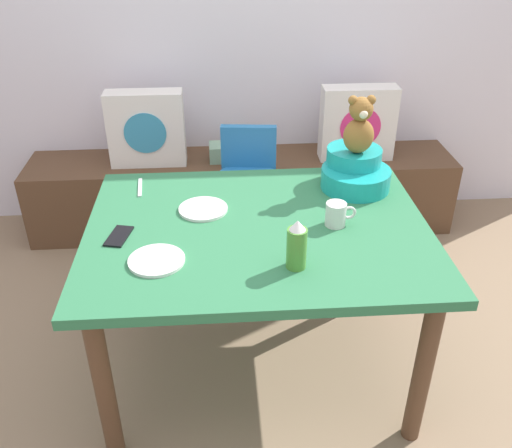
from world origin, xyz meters
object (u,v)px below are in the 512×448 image
at_px(pillow_floral_right, 358,123).
at_px(dinner_plate_near, 203,209).
at_px(highchair, 248,182).
at_px(teddy_bear, 360,126).
at_px(book_stack, 226,152).
at_px(coffee_mug, 336,214).
at_px(cell_phone, 119,236).
at_px(ketchup_bottle, 297,245).
at_px(infant_seat_teal, 355,171).
at_px(dining_table, 258,246).
at_px(dinner_plate_far, 157,260).
at_px(pillow_floral_left, 146,129).

relative_size(pillow_floral_right, dinner_plate_near, 2.20).
relative_size(highchair, dinner_plate_near, 3.95).
bearing_deg(pillow_floral_right, teddy_bear, -104.56).
bearing_deg(book_stack, coffee_mug, -72.49).
height_order(pillow_floral_right, dinner_plate_near, pillow_floral_right).
bearing_deg(cell_phone, ketchup_bottle, 172.30).
bearing_deg(infant_seat_teal, book_stack, 120.08).
relative_size(infant_seat_teal, cell_phone, 2.29).
relative_size(book_stack, dining_table, 0.15).
relative_size(dining_table, infant_seat_teal, 4.04).
bearing_deg(book_stack, teddy_bear, -59.93).
xyz_separation_m(dinner_plate_near, dinner_plate_far, (-0.16, -0.36, 0.00)).
relative_size(book_stack, coffee_mug, 1.67).
xyz_separation_m(teddy_bear, cell_phone, (-0.98, -0.36, -0.27)).
bearing_deg(cell_phone, coffee_mug, -165.13).
bearing_deg(pillow_floral_right, dining_table, -119.06).
bearing_deg(cell_phone, dinner_plate_near, -137.02).
distance_m(highchair, infant_seat_teal, 0.73).
bearing_deg(book_stack, ketchup_bottle, -82.30).
bearing_deg(dinner_plate_far, pillow_floral_left, 97.18).
xyz_separation_m(coffee_mug, cell_phone, (-0.83, -0.03, -0.04)).
height_order(dining_table, highchair, highchair).
distance_m(infant_seat_teal, ketchup_bottle, 0.69).
relative_size(infant_seat_teal, teddy_bear, 1.32).
distance_m(book_stack, teddy_bear, 1.20).
relative_size(coffee_mug, dinner_plate_near, 0.60).
bearing_deg(highchair, ketchup_bottle, -84.73).
height_order(pillow_floral_left, highchair, pillow_floral_left).
bearing_deg(dinner_plate_near, teddy_bear, 14.80).
height_order(teddy_bear, cell_phone, teddy_bear).
height_order(book_stack, cell_phone, cell_phone).
distance_m(dining_table, dinner_plate_near, 0.28).
bearing_deg(dinner_plate_near, dinner_plate_far, -114.02).
height_order(pillow_floral_right, book_stack, pillow_floral_right).
distance_m(highchair, teddy_bear, 0.84).
relative_size(dining_table, ketchup_bottle, 7.21).
relative_size(dining_table, dinner_plate_near, 6.67).
height_order(pillow_floral_left, dinner_plate_far, pillow_floral_left).
distance_m(pillow_floral_left, dining_table, 1.36).
height_order(pillow_floral_right, cell_phone, pillow_floral_right).
bearing_deg(dining_table, book_stack, 94.42).
distance_m(highchair, coffee_mug, 0.93).
relative_size(pillow_floral_left, infant_seat_teal, 1.33).
relative_size(teddy_bear, cell_phone, 1.74).
xyz_separation_m(book_stack, dinner_plate_far, (-0.28, -1.48, 0.24)).
xyz_separation_m(dining_table, dinner_plate_near, (-0.21, 0.14, 0.10)).
relative_size(dinner_plate_near, cell_phone, 1.39).
height_order(pillow_floral_right, highchair, pillow_floral_right).
height_order(ketchup_bottle, coffee_mug, ketchup_bottle).
xyz_separation_m(book_stack, cell_phone, (-0.43, -1.30, 0.23)).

